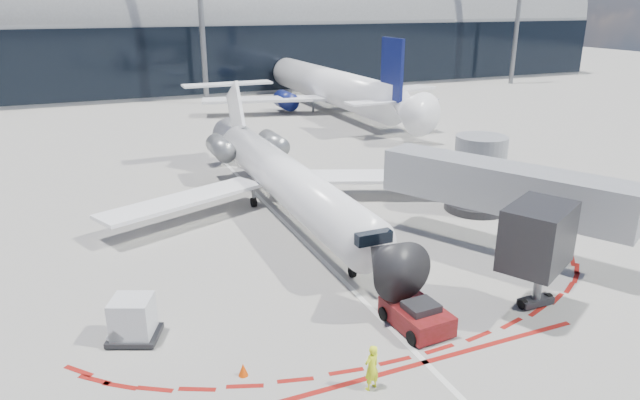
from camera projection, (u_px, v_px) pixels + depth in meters
name	position (u px, v px, depth m)	size (l,w,h in m)	color
ground	(309.00, 246.00, 31.06)	(260.00, 260.00, 0.00)	gray
apron_centerline	(296.00, 233.00, 32.79)	(0.25, 40.00, 0.01)	silver
apron_stop_bar	(425.00, 362.00, 21.06)	(14.00, 0.25, 0.01)	maroon
terminal_building	(145.00, 31.00, 84.71)	(150.00, 24.15, 24.00)	gray
jet_bridge	(495.00, 188.00, 31.07)	(10.03, 15.20, 4.90)	gray
light_mast_centre	(200.00, 3.00, 70.50)	(0.70, 0.70, 25.00)	slate
light_mast_east	(519.00, 3.00, 89.00)	(0.70, 0.70, 25.00)	slate
regional_jet	(281.00, 175.00, 35.70)	(22.73, 28.03, 7.02)	white
pushback_tug	(417.00, 315.00, 23.20)	(2.16, 4.74, 1.22)	#4F100B
ramp_worker	(372.00, 367.00, 19.37)	(0.62, 0.41, 1.70)	#ECFF1A
uld_container	(133.00, 320.00, 22.23)	(2.38, 2.22, 1.78)	black
safety_cone_left	(243.00, 370.00, 20.25)	(0.35, 0.35, 0.49)	#E84504
bg_airliner_1	(328.00, 61.00, 68.80)	(36.26, 38.40, 11.73)	white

